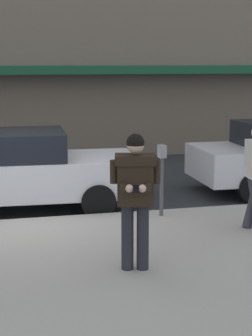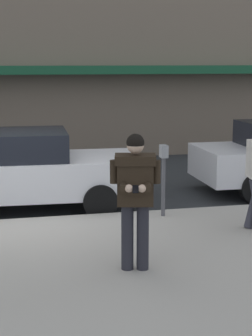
# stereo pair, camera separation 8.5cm
# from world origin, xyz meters

# --- Properties ---
(ground_plane) EXTENTS (80.00, 80.00, 0.00)m
(ground_plane) POSITION_xyz_m (0.00, 0.00, 0.00)
(ground_plane) COLOR #2B2D30
(sidewalk) EXTENTS (32.00, 5.30, 0.14)m
(sidewalk) POSITION_xyz_m (1.00, -2.85, 0.07)
(sidewalk) COLOR #A8A399
(sidewalk) RESTS_ON ground
(curb_paint_line) EXTENTS (28.00, 0.12, 0.01)m
(curb_paint_line) POSITION_xyz_m (1.00, 0.05, 0.00)
(curb_paint_line) COLOR silver
(curb_paint_line) RESTS_ON ground
(parked_sedan_mid) EXTENTS (4.58, 2.09, 1.54)m
(parked_sedan_mid) POSITION_xyz_m (0.20, 0.90, 0.79)
(parked_sedan_mid) COLOR silver
(parked_sedan_mid) RESTS_ON ground
(man_texting_on_phone) EXTENTS (0.64, 0.63, 1.81)m
(man_texting_on_phone) POSITION_xyz_m (1.51, -3.03, 1.25)
(man_texting_on_phone) COLOR #23232B
(man_texting_on_phone) RESTS_ON sidewalk
(parking_meter) EXTENTS (0.12, 0.18, 1.27)m
(parking_meter) POSITION_xyz_m (2.62, -0.60, 0.97)
(parking_meter) COLOR #4C4C51
(parking_meter) RESTS_ON sidewalk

